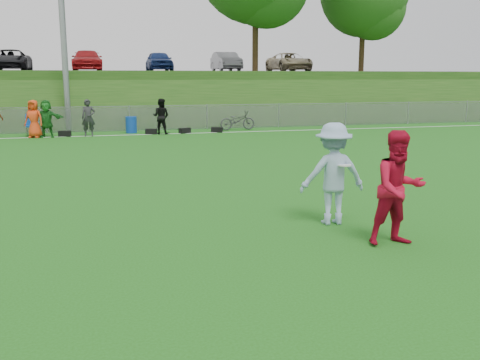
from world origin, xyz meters
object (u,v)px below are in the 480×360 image
object	(u,v)px
player_blue	(333,174)
player_red_center	(399,188)
frisbee	(344,165)
bicycle	(237,120)
recycling_bin	(131,125)

from	to	relation	value
player_blue	player_red_center	bearing A→B (deg)	113.02
frisbee	bicycle	distance (m)	18.26
player_red_center	recycling_bin	distance (m)	19.42
player_blue	recycling_bin	xyz separation A→B (m)	(-2.45, 17.74, -0.54)
frisbee	bicycle	bearing A→B (deg)	81.05
recycling_bin	player_blue	bearing A→B (deg)	-82.15
frisbee	recycling_bin	world-z (taller)	frisbee
frisbee	bicycle	size ratio (longest dim) A/B	0.14
player_red_center	player_blue	world-z (taller)	player_blue
player_red_center	player_blue	distance (m)	1.53
frisbee	recycling_bin	bearing A→B (deg)	98.09
player_blue	bicycle	xyz separation A→B (m)	(2.95, 17.79, -0.45)
frisbee	bicycle	world-z (taller)	frisbee
player_red_center	bicycle	bearing A→B (deg)	83.65
player_red_center	frisbee	xyz separation A→B (m)	(-0.37, 1.23, 0.20)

